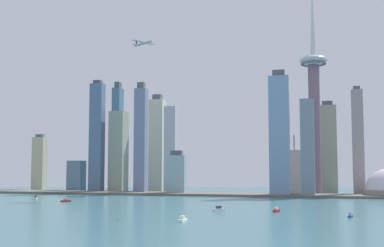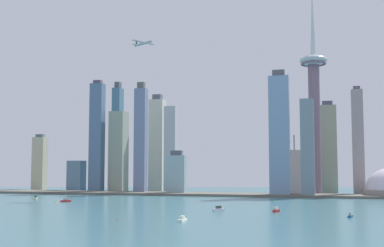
{
  "view_description": "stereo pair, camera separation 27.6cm",
  "coord_description": "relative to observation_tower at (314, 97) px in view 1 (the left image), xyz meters",
  "views": [
    {
      "loc": [
        208.33,
        -253.91,
        37.46
      ],
      "look_at": [
        22.98,
        422.98,
        99.51
      ],
      "focal_mm": 47.4,
      "sensor_mm": 36.0,
      "label": 1
    },
    {
      "loc": [
        208.6,
        -253.84,
        37.46
      ],
      "look_at": [
        22.98,
        422.98,
        99.51
      ],
      "focal_mm": 47.4,
      "sensor_mm": 36.0,
      "label": 2
    }
  ],
  "objects": [
    {
      "name": "boat_5",
      "position": [
        34.0,
        -316.85,
        -135.57
      ],
      "size": [
        4.15,
        9.01,
        4.1
      ],
      "rotation": [
        0.0,
        0.0,
        1.34
      ],
      "color": "#14507F",
      "rests_on": "ground"
    },
    {
      "name": "skyscraper_10",
      "position": [
        -374.12,
        11.99,
        -112.28
      ],
      "size": [
        24.3,
        20.74,
        49.51
      ],
      "color": "slate",
      "rests_on": "ground"
    },
    {
      "name": "boat_0",
      "position": [
        -266.35,
        -212.81,
        -135.51
      ],
      "size": [
        10.84,
        10.75,
        9.5
      ],
      "rotation": [
        0.0,
        0.0,
        3.92
      ],
      "color": "red",
      "rests_on": "ground"
    },
    {
      "name": "skyscraper_8",
      "position": [
        17.41,
        52.13,
        -70.54
      ],
      "size": [
        25.04,
        25.45,
        137.18
      ],
      "color": "gray",
      "rests_on": "ground"
    },
    {
      "name": "boat_2",
      "position": [
        -25.35,
        -285.35,
        -135.39
      ],
      "size": [
        5.67,
        8.01,
        4.47
      ],
      "rotation": [
        0.0,
        0.0,
        4.29
      ],
      "color": "#B32426",
      "rests_on": "ground"
    },
    {
      "name": "waterfront_pier",
      "position": [
        -187.79,
        -38.57,
        -135.41
      ],
      "size": [
        761.65,
        58.98,
        3.24
      ],
      "primitive_type": "cube",
      "color": "#646055",
      "rests_on": "ground"
    },
    {
      "name": "boat_1",
      "position": [
        -81.44,
        -378.98,
        -135.6
      ],
      "size": [
        4.04,
        11.89,
        3.96
      ],
      "rotation": [
        0.0,
        0.0,
        1.52
      ],
      "color": "white",
      "rests_on": "ground"
    },
    {
      "name": "airplane",
      "position": [
        -214.66,
        -110.23,
        65.01
      ],
      "size": [
        32.66,
        32.74,
        8.47
      ],
      "rotation": [
        0.0,
        0.0,
        5.76
      ],
      "color": "#B7B8BF"
    },
    {
      "name": "skyscraper_6",
      "position": [
        -445.7,
        18.55,
        -91.77
      ],
      "size": [
        20.88,
        15.32,
        93.74
      ],
      "color": "#BCB292",
      "rests_on": "ground"
    },
    {
      "name": "channel_buoy_1",
      "position": [
        -44.26,
        -137.34,
        -135.54
      ],
      "size": [
        1.73,
        1.73,
        2.99
      ],
      "primitive_type": "cone",
      "color": "green",
      "rests_on": "ground"
    },
    {
      "name": "skyscraper_12",
      "position": [
        -250.62,
        -23.63,
        -57.27
      ],
      "size": [
        17.27,
        13.54,
        165.53
      ],
      "color": "slate",
      "rests_on": "ground"
    },
    {
      "name": "skyscraper_7",
      "position": [
        -228.33,
        51.16,
        -68.34
      ],
      "size": [
        19.04,
        12.05,
        137.38
      ],
      "color": "#B2B7BB",
      "rests_on": "ground"
    },
    {
      "name": "skyscraper_1",
      "position": [
        -298.48,
        4.9,
        -74.25
      ],
      "size": [
        23.6,
        25.58,
        125.57
      ],
      "color": "#939E8B",
      "rests_on": "ground"
    },
    {
      "name": "skyscraper_5",
      "position": [
        -8.33,
        -48.37,
        -73.34
      ],
      "size": [
        17.08,
        26.55,
        127.38
      ],
      "color": "gray",
      "rests_on": "ground"
    },
    {
      "name": "channel_buoy_0",
      "position": [
        -128.56,
        -384.82,
        -136.17
      ],
      "size": [
        1.12,
        1.12,
        1.72
      ],
      "primitive_type": "cone",
      "color": "#E54C19",
      "rests_on": "ground"
    },
    {
      "name": "skyscraper_2",
      "position": [
        -328.63,
        68.21,
        -48.14
      ],
      "size": [
        14.03,
        19.14,
        184.46
      ],
      "color": "#3E6A85",
      "rests_on": "ground"
    },
    {
      "name": "skyscraper_13",
      "position": [
        -327.86,
        -11.2,
        -51.63
      ],
      "size": [
        20.33,
        14.88,
        174.24
      ],
      "color": "slate",
      "rests_on": "ground"
    },
    {
      "name": "skyscraper_0",
      "position": [
        -192.52,
        -31.19,
        -107.8
      ],
      "size": [
        27.08,
        14.48,
        62.73
      ],
      "color": "#8FADB6",
      "rests_on": "ground"
    },
    {
      "name": "channel_buoy_2",
      "position": [
        -263.73,
        -237.8,
        -135.78
      ],
      "size": [
        1.85,
        1.85,
        2.51
      ],
      "primitive_type": "cone",
      "color": "yellow",
      "rests_on": "ground"
    },
    {
      "name": "skyscraper_9",
      "position": [
        -44.43,
        -49.63,
        -55.34
      ],
      "size": [
        26.74,
        13.68,
        168.56
      ],
      "color": "#7795B9",
      "rests_on": "ground"
    },
    {
      "name": "boat_4",
      "position": [
        -323.27,
        -183.07,
        -135.26
      ],
      "size": [
        6.65,
        10.02,
        7.92
      ],
      "rotation": [
        0.0,
        0.0,
        1.99
      ],
      "color": "beige",
      "rests_on": "ground"
    },
    {
      "name": "skyscraper_3",
      "position": [
        -32.45,
        52.15,
        -104.46
      ],
      "size": [
        22.34,
        12.12,
        87.81
      ],
      "color": "#C3ADA7",
      "rests_on": "ground"
    },
    {
      "name": "skyscraper_4",
      "position": [
        -257.75,
        70.8,
        -59.63
      ],
      "size": [
        23.97,
        21.0,
        160.5
      ],
      "color": "beige",
      "rests_on": "ground"
    },
    {
      "name": "boat_6",
      "position": [
        -75.42,
        -287.0,
        -135.36
      ],
      "size": [
        9.8,
        10.52,
        4.55
      ],
      "rotation": [
        0.0,
        0.0,
        0.85
      ],
      "color": "white",
      "rests_on": "ground"
    },
    {
      "name": "observation_tower",
      "position": [
        0.0,
        0.0,
        0.0
      ],
      "size": [
        38.43,
        38.43,
        300.26
      ],
      "color": "slate",
      "rests_on": "ground"
    },
    {
      "name": "skyscraper_11",
      "position": [
        57.24,
        3.72,
        -63.14
      ],
      "size": [
        15.19,
        12.32,
        150.66
      ],
      "color": "#9D8C8D",
      "rests_on": "ground"
    }
  ]
}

